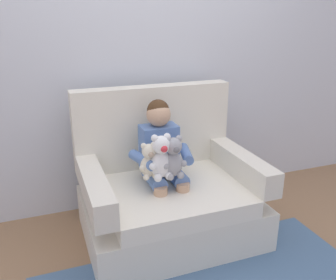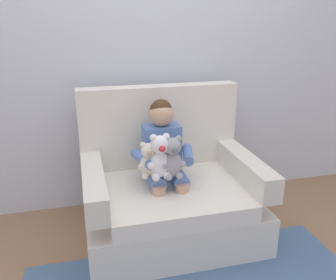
{
  "view_description": "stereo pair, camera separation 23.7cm",
  "coord_description": "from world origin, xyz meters",
  "px_view_note": "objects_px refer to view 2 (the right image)",
  "views": [
    {
      "loc": [
        -0.82,
        -2.14,
        1.56
      ],
      "look_at": [
        -0.04,
        -0.05,
        0.77
      ],
      "focal_mm": 38.48,
      "sensor_mm": 36.0,
      "label": 1
    },
    {
      "loc": [
        -0.59,
        -2.21,
        1.56
      ],
      "look_at": [
        -0.04,
        -0.05,
        0.77
      ],
      "focal_mm": 38.48,
      "sensor_mm": 36.0,
      "label": 2
    }
  ],
  "objects_px": {
    "armchair": "(169,193)",
    "plush_grey": "(172,158)",
    "plush_cream": "(148,161)",
    "plush_white": "(160,158)",
    "seated_child": "(164,153)"
  },
  "relations": [
    {
      "from": "armchair",
      "to": "plush_grey",
      "type": "distance_m",
      "value": 0.38
    },
    {
      "from": "armchair",
      "to": "seated_child",
      "type": "relative_size",
      "value": 1.47
    },
    {
      "from": "plush_cream",
      "to": "plush_white",
      "type": "relative_size",
      "value": 0.8
    },
    {
      "from": "plush_cream",
      "to": "plush_white",
      "type": "height_order",
      "value": "plush_white"
    },
    {
      "from": "plush_grey",
      "to": "plush_cream",
      "type": "bearing_deg",
      "value": 173.97
    },
    {
      "from": "seated_child",
      "to": "plush_grey",
      "type": "height_order",
      "value": "seated_child"
    },
    {
      "from": "plush_white",
      "to": "plush_grey",
      "type": "xyz_separation_m",
      "value": [
        0.08,
        -0.01,
        -0.01
      ]
    },
    {
      "from": "armchair",
      "to": "plush_grey",
      "type": "relative_size",
      "value": 4.22
    },
    {
      "from": "plush_cream",
      "to": "plush_white",
      "type": "xyz_separation_m",
      "value": [
        0.07,
        -0.04,
        0.03
      ]
    },
    {
      "from": "plush_grey",
      "to": "seated_child",
      "type": "bearing_deg",
      "value": 106.51
    },
    {
      "from": "armchair",
      "to": "plush_grey",
      "type": "xyz_separation_m",
      "value": [
        -0.02,
        -0.17,
        0.34
      ]
    },
    {
      "from": "seated_child",
      "to": "plush_grey",
      "type": "relative_size",
      "value": 2.86
    },
    {
      "from": "seated_child",
      "to": "plush_cream",
      "type": "height_order",
      "value": "seated_child"
    },
    {
      "from": "plush_grey",
      "to": "armchair",
      "type": "bearing_deg",
      "value": 94.44
    },
    {
      "from": "seated_child",
      "to": "plush_cream",
      "type": "xyz_separation_m",
      "value": [
        -0.14,
        -0.13,
        0.01
      ]
    }
  ]
}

